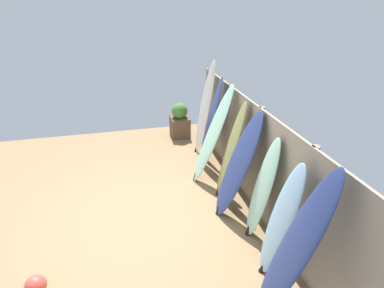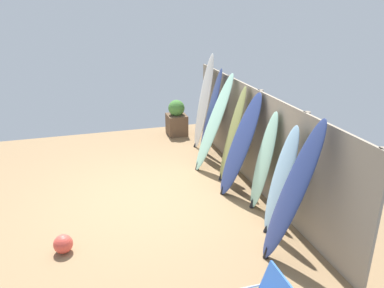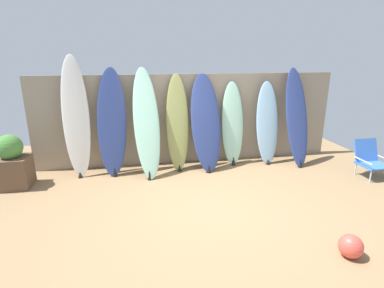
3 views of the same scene
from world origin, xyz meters
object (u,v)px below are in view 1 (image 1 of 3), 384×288
object	(u,v)px
surfboard_navy_7	(295,249)
beach_ball	(36,286)
surfboard_olive_3	(230,151)
surfboard_skyblue_6	(281,222)
surfboard_seafoam_2	(212,136)
surfboard_seafoam_5	(262,190)
planter_box	(180,121)
surfboard_navy_4	(238,166)
surfboard_navy_1	(210,123)
surfboard_white_0	(205,109)

from	to	relation	value
surfboard_navy_7	beach_ball	xyz separation A→B (m)	(-0.90, -2.92, -0.81)
surfboard_olive_3	surfboard_skyblue_6	distance (m)	1.84
surfboard_skyblue_6	beach_ball	bearing A→B (deg)	-96.51
surfboard_navy_7	beach_ball	distance (m)	3.16
surfboard_navy_7	surfboard_seafoam_2	bearing A→B (deg)	-179.72
surfboard_seafoam_5	surfboard_navy_7	world-z (taller)	surfboard_navy_7
planter_box	surfboard_seafoam_2	bearing A→B (deg)	5.09
surfboard_seafoam_2	surfboard_skyblue_6	size ratio (longest dim) A/B	1.18
surfboard_seafoam_2	surfboard_seafoam_5	world-z (taller)	surfboard_seafoam_2
surfboard_skyblue_6	surfboard_navy_7	world-z (taller)	surfboard_navy_7
surfboard_olive_3	surfboard_navy_4	bearing A→B (deg)	-7.78
planter_box	surfboard_navy_1	bearing A→B (deg)	11.79
surfboard_navy_1	surfboard_skyblue_6	bearing A→B (deg)	0.45
surfboard_olive_3	surfboard_seafoam_5	bearing A→B (deg)	4.27
surfboard_olive_3	surfboard_white_0	bearing A→B (deg)	178.96
surfboard_skyblue_6	surfboard_seafoam_5	bearing A→B (deg)	173.49
surfboard_seafoam_2	surfboard_navy_4	world-z (taller)	surfboard_seafoam_2
surfboard_white_0	surfboard_skyblue_6	world-z (taller)	surfboard_white_0
surfboard_white_0	surfboard_navy_1	bearing A→B (deg)	-4.94
surfboard_seafoam_5	beach_ball	xyz separation A→B (m)	(0.36, -3.15, -0.68)
surfboard_navy_7	planter_box	xyz separation A→B (m)	(-5.23, -0.22, -0.53)
surfboard_seafoam_5	surfboard_skyblue_6	xyz separation A→B (m)	(0.71, -0.08, 0.01)
surfboard_navy_1	surfboard_seafoam_2	bearing A→B (deg)	-12.75
surfboard_white_0	surfboard_olive_3	bearing A→B (deg)	-1.04
surfboard_navy_1	surfboard_seafoam_2	distance (m)	0.64
surfboard_navy_1	beach_ball	bearing A→B (deg)	-48.50
surfboard_navy_4	surfboard_skyblue_6	world-z (taller)	surfboard_navy_4
surfboard_navy_1	planter_box	bearing A→B (deg)	-168.21
surfboard_seafoam_2	surfboard_seafoam_5	xyz separation A→B (m)	(1.72, 0.24, -0.15)
surfboard_seafoam_2	surfboard_navy_7	world-z (taller)	surfboard_seafoam_2
surfboard_skyblue_6	surfboard_navy_7	bearing A→B (deg)	-15.10
surfboard_navy_7	surfboard_white_0	bearing A→B (deg)	177.57
surfboard_white_0	beach_ball	xyz separation A→B (m)	(3.31, -3.10, -0.95)
surfboard_white_0	surfboard_skyblue_6	distance (m)	3.67
surfboard_seafoam_5	surfboard_navy_7	distance (m)	1.29
surfboard_olive_3	surfboard_navy_7	xyz separation A→B (m)	(2.39, -0.15, 0.04)
surfboard_white_0	surfboard_seafoam_2	xyz separation A→B (m)	(1.24, -0.19, -0.12)
surfboard_skyblue_6	beach_ball	distance (m)	3.16
surfboard_seafoam_5	surfboard_skyblue_6	bearing A→B (deg)	-6.51
surfboard_navy_4	surfboard_navy_7	distance (m)	1.85
surfboard_seafoam_5	beach_ball	world-z (taller)	surfboard_seafoam_5
surfboard_skyblue_6	beach_ball	size ratio (longest dim) A/B	6.30
surfboard_seafoam_2	surfboard_seafoam_5	size ratio (longest dim) A/B	1.18
surfboard_navy_1	surfboard_navy_4	xyz separation A→B (m)	(1.75, -0.05, -0.06)
surfboard_navy_4	surfboard_skyblue_6	bearing A→B (deg)	3.41
planter_box	beach_ball	distance (m)	5.11
surfboard_navy_4	surfboard_seafoam_5	size ratio (longest dim) A/B	1.10
surfboard_skyblue_6	planter_box	size ratio (longest dim) A/B	1.82
planter_box	surfboard_white_0	bearing A→B (deg)	21.23
surfboard_skyblue_6	surfboard_white_0	bearing A→B (deg)	179.53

